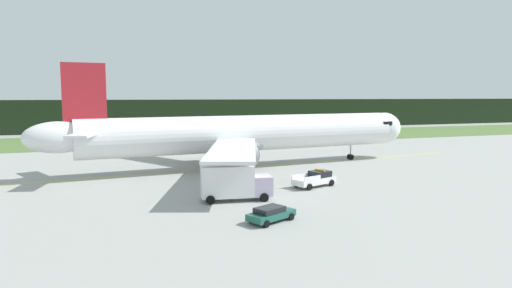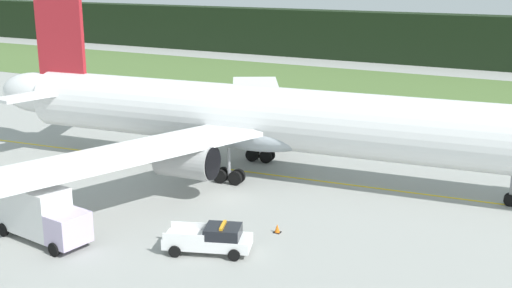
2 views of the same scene
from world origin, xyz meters
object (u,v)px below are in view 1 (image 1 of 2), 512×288
(airliner, at_px, (246,134))
(ops_pickup_truck, at_px, (315,179))
(staff_car, at_px, (271,214))
(catering_truck, at_px, (234,182))
(apron_cone, at_px, (314,176))

(airliner, xyz_separation_m, ops_pickup_truck, (3.60, -15.97, -4.02))
(ops_pickup_truck, height_order, staff_car, ops_pickup_truck)
(ops_pickup_truck, distance_m, catering_truck, 11.62)
(staff_car, bearing_deg, apron_cone, 53.59)
(catering_truck, height_order, apron_cone, catering_truck)
(catering_truck, bearing_deg, apron_cone, 32.53)
(ops_pickup_truck, relative_size, staff_car, 1.24)
(ops_pickup_truck, height_order, catering_truck, catering_truck)
(airliner, height_order, staff_car, airliner)
(catering_truck, xyz_separation_m, apron_cone, (13.23, 8.44, -1.61))
(airliner, xyz_separation_m, staff_car, (-6.49, -27.91, -4.23))
(staff_car, bearing_deg, ops_pickup_truck, 49.80)
(catering_truck, xyz_separation_m, staff_car, (0.89, -8.29, -1.20))
(airliner, relative_size, catering_truck, 7.93)
(airliner, distance_m, apron_cone, 13.45)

